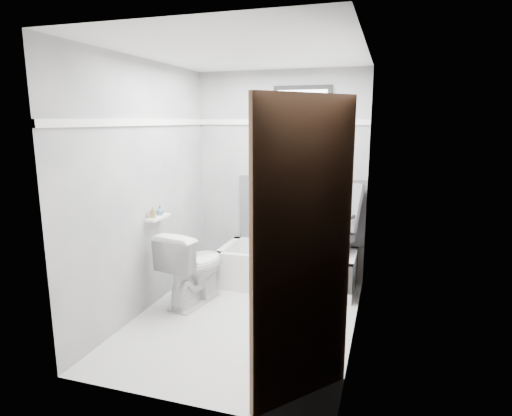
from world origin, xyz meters
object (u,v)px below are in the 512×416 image
at_px(toilet, 194,267).
at_px(door, 337,275).
at_px(office_chair, 324,232).
at_px(soap_bottle_b, 160,210).
at_px(soap_bottle_a, 153,212).
at_px(bathtub, 287,268).

bearing_deg(toilet, door, 147.77).
bearing_deg(door, office_chair, 100.14).
bearing_deg(soap_bottle_b, soap_bottle_a, -90.00).
height_order(office_chair, toilet, office_chair).
bearing_deg(office_chair, bathtub, -152.20).
distance_m(bathtub, office_chair, 0.59).
distance_m(bathtub, soap_bottle_a, 1.64).
height_order(bathtub, office_chair, office_chair).
bearing_deg(soap_bottle_a, office_chair, 32.57).
distance_m(office_chair, toilet, 1.45).
xyz_separation_m(office_chair, toilet, (-1.20, -0.77, -0.27)).
distance_m(toilet, door, 2.27).
bearing_deg(office_chair, toilet, -125.99).
bearing_deg(bathtub, soap_bottle_a, -140.61).
height_order(toilet, soap_bottle_b, soap_bottle_b).
height_order(door, soap_bottle_a, door).
bearing_deg(door, soap_bottle_a, 146.19).
relative_size(toilet, door, 0.39).
xyz_separation_m(bathtub, door, (0.79, -2.21, 0.79)).
relative_size(office_chair, toilet, 1.37).
xyz_separation_m(door, soap_bottle_b, (-1.92, 1.43, -0.04)).
bearing_deg(bathtub, soap_bottle_b, -145.14).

